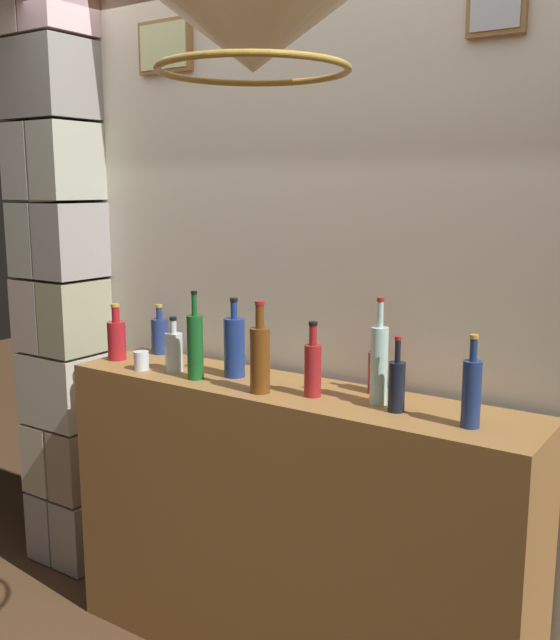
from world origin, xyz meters
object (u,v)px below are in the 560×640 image
(liquor_bottle_sherry, at_px, (472,391))
(liquor_bottle_gin, at_px, (174,351))
(liquor_bottle_whiskey, at_px, (195,346))
(liquor_bottle_vermouth, at_px, (234,346))
(liquor_bottle_amaro, at_px, (160,335))
(liquor_bottle_bourbon, at_px, (313,368))
(liquor_bottle_vodka, at_px, (260,357))
(liquor_bottle_brandy, at_px, (377,371))
(liquor_bottle_rum, at_px, (397,385))
(pendant_lamp, at_px, (253,38))
(liquor_bottle_rye, at_px, (379,363))
(liquor_bottle_tequila, at_px, (117,338))
(glass_tumbler_rocks, at_px, (141,361))

(liquor_bottle_sherry, bearing_deg, liquor_bottle_gin, 179.56)
(liquor_bottle_gin, xyz_separation_m, liquor_bottle_whiskey, (0.14, -0.04, 0.05))
(liquor_bottle_vermouth, height_order, liquor_bottle_amaro, liquor_bottle_vermouth)
(liquor_bottle_sherry, bearing_deg, liquor_bottle_bourbon, 178.55)
(liquor_bottle_whiskey, bearing_deg, liquor_bottle_vodka, -2.44)
(liquor_bottle_vermouth, distance_m, liquor_bottle_brandy, 0.54)
(liquor_bottle_rum, relative_size, pendant_lamp, 0.46)
(liquor_bottle_amaro, height_order, liquor_bottle_rum, liquor_bottle_rum)
(liquor_bottle_gin, height_order, pendant_lamp, pendant_lamp)
(liquor_bottle_gin, bearing_deg, liquor_bottle_whiskey, -16.59)
(liquor_bottle_vermouth, relative_size, liquor_bottle_sherry, 1.07)
(liquor_bottle_rye, relative_size, liquor_bottle_sherry, 1.26)
(liquor_bottle_whiskey, relative_size, liquor_bottle_tequila, 1.42)
(liquor_bottle_whiskey, bearing_deg, pendant_lamp, -39.93)
(liquor_bottle_whiskey, bearing_deg, liquor_bottle_rye, 7.69)
(liquor_bottle_vermouth, xyz_separation_m, liquor_bottle_bourbon, (0.37, -0.06, -0.02))
(liquor_bottle_vermouth, relative_size, glass_tumbler_rocks, 4.10)
(liquor_bottle_vermouth, xyz_separation_m, liquor_bottle_rum, (0.68, -0.06, -0.03))
(liquor_bottle_bourbon, bearing_deg, liquor_bottle_rum, 0.49)
(liquor_bottle_vodka, distance_m, glass_tumbler_rocks, 0.57)
(liquor_bottle_vodka, distance_m, liquor_bottle_bourbon, 0.18)
(liquor_bottle_vodka, xyz_separation_m, liquor_bottle_brandy, (0.33, 0.22, -0.05))
(liquor_bottle_vermouth, bearing_deg, liquor_bottle_vodka, -30.75)
(liquor_bottle_rye, bearing_deg, liquor_bottle_amaro, 172.73)
(liquor_bottle_tequila, bearing_deg, liquor_bottle_vodka, -4.92)
(liquor_bottle_whiskey, height_order, liquor_bottle_tequila, liquor_bottle_whiskey)
(glass_tumbler_rocks, bearing_deg, pendant_lamp, -30.63)
(liquor_bottle_brandy, distance_m, glass_tumbler_rocks, 0.92)
(glass_tumbler_rocks, bearing_deg, liquor_bottle_gin, 25.19)
(liquor_bottle_brandy, height_order, pendant_lamp, pendant_lamp)
(liquor_bottle_amaro, relative_size, liquor_bottle_sherry, 0.76)
(liquor_bottle_rye, bearing_deg, liquor_bottle_vermouth, 178.68)
(glass_tumbler_rocks, relative_size, pendant_lamp, 0.14)
(liquor_bottle_rye, height_order, liquor_bottle_brandy, liquor_bottle_rye)
(liquor_bottle_bourbon, height_order, pendant_lamp, pendant_lamp)
(liquor_bottle_vermouth, relative_size, pendant_lamp, 0.56)
(liquor_bottle_gin, relative_size, liquor_bottle_whiskey, 0.64)
(liquor_bottle_gin, relative_size, liquor_bottle_tequila, 0.91)
(liquor_bottle_bourbon, height_order, liquor_bottle_amaro, liquor_bottle_bourbon)
(liquor_bottle_vodka, bearing_deg, liquor_bottle_bourbon, 19.24)
(liquor_bottle_amaro, bearing_deg, liquor_bottle_gin, -36.98)
(liquor_bottle_tequila, relative_size, liquor_bottle_sherry, 0.83)
(liquor_bottle_rum, height_order, glass_tumbler_rocks, liquor_bottle_rum)
(liquor_bottle_vermouth, xyz_separation_m, liquor_bottle_gin, (-0.24, -0.06, -0.04))
(liquor_bottle_whiskey, relative_size, liquor_bottle_rye, 0.93)
(liquor_bottle_vodka, relative_size, liquor_bottle_whiskey, 0.97)
(glass_tumbler_rocks, bearing_deg, liquor_bottle_amaro, 118.57)
(liquor_bottle_whiskey, height_order, liquor_bottle_rye, liquor_bottle_rye)
(liquor_bottle_whiskey, xyz_separation_m, glass_tumbler_rocks, (-0.26, -0.01, -0.09))
(liquor_bottle_bourbon, xyz_separation_m, liquor_bottle_brandy, (0.16, 0.16, -0.02))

